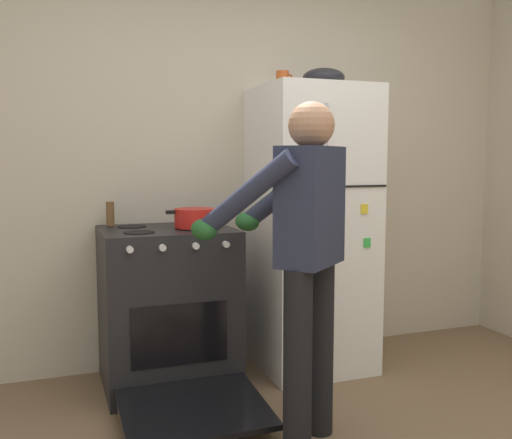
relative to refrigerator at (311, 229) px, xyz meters
The scene contains 8 objects.
kitchen_wall_back 0.75m from the refrigerator, 140.49° to the left, with size 6.00×0.10×2.70m, color beige.
refrigerator is the anchor object (origin of this frame).
stove_range 1.03m from the refrigerator, behind, with size 0.76×1.24×0.94m.
person_cook 1.04m from the refrigerator, 117.86° to the right, with size 0.71×0.76×1.60m.
red_pot 0.78m from the refrigerator, behind, with size 0.34×0.24×0.11m.
coffee_mug 0.96m from the refrigerator, 164.17° to the left, with size 0.11×0.08×0.10m.
pepper_mill 1.25m from the refrigerator, behind, with size 0.05×0.05×0.15m, color brown.
mixing_bowl 0.96m from the refrigerator, ahead, with size 0.27×0.27×0.12m, color black.
Camera 1 is at (-1.12, -1.71, 1.34)m, focal length 39.87 mm.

